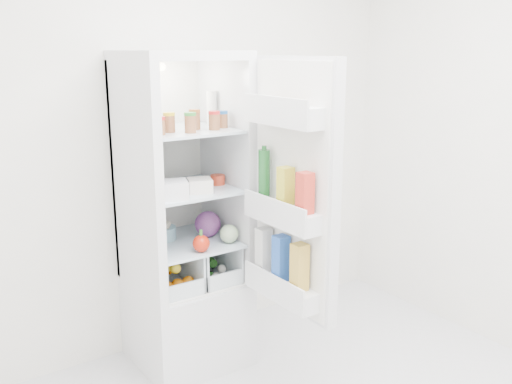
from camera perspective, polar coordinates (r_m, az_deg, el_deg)
room_walls at (r=2.27m, az=11.31°, el=8.38°), size 3.02×3.02×2.61m
refrigerator at (r=3.36m, az=-7.45°, el=-5.90°), size 0.60×0.60×1.80m
shelf_low at (r=3.28m, az=-6.99°, el=-4.99°), size 0.49×0.53×0.01m
shelf_mid at (r=3.19m, az=-7.16°, el=0.28°), size 0.49×0.53×0.02m
shelf_top at (r=3.13m, az=-7.34°, el=6.16°), size 0.49×0.53×0.02m
crisper_left at (r=3.27m, az=-8.84°, el=-7.51°), size 0.23×0.46×0.22m
crisper_right at (r=3.38m, az=-5.08°, el=-6.70°), size 0.23×0.46×0.22m
condiment_jars at (r=3.02m, az=-6.39°, el=6.87°), size 0.46×0.16×0.08m
squeeze_bottle at (r=3.27m, az=-4.47°, el=8.38°), size 0.06×0.06×0.19m
tub_white at (r=2.96m, az=-8.27°, el=0.23°), size 0.18×0.18×0.09m
tub_cream at (r=3.08m, az=-5.66°, el=0.68°), size 0.16×0.16×0.07m
tin_red at (r=3.25m, az=-3.86°, el=1.24°), size 0.09×0.09×0.06m
foil_tray at (r=3.13m, az=-9.89°, el=0.42°), size 0.18×0.15×0.04m
red_cabbage at (r=3.31m, az=-4.85°, el=-3.21°), size 0.15×0.15×0.15m
bell_pepper at (r=3.08m, az=-5.50°, el=-5.15°), size 0.09×0.09×0.09m
mushroom_bowl at (r=3.31m, az=-9.36°, el=-4.09°), size 0.20×0.20×0.07m
salad_bag at (r=3.21m, az=-2.70°, el=-4.20°), size 0.10×0.10×0.10m
citrus_pile at (r=3.22m, az=-8.50°, el=-8.22°), size 0.20×0.24×0.16m
veg_pile at (r=3.39m, az=-4.97°, el=-7.44°), size 0.16×0.30×0.10m
fridge_door at (r=2.87m, az=3.56°, el=-0.33°), size 0.17×0.60×1.30m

